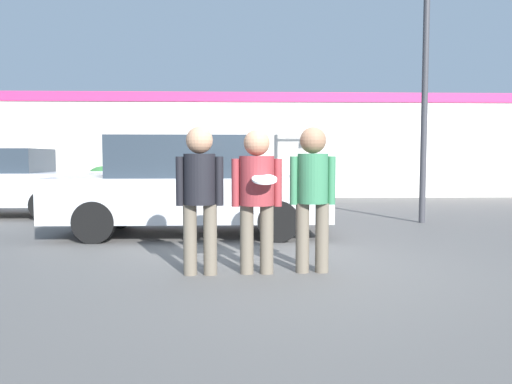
% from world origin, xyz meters
% --- Properties ---
extents(ground_plane, '(56.00, 56.00, 0.00)m').
position_xyz_m(ground_plane, '(0.00, 0.00, 0.00)').
color(ground_plane, '#5B5956').
extents(storefront_building, '(24.00, 0.22, 3.30)m').
position_xyz_m(storefront_building, '(0.00, 9.96, 1.68)').
color(storefront_building, silver).
rests_on(storefront_building, ground).
extents(person_left, '(0.52, 0.35, 1.61)m').
position_xyz_m(person_left, '(-0.97, -0.36, 0.95)').
color(person_left, '#665B4C').
rests_on(person_left, ground).
extents(person_middle_with_frisbee, '(0.55, 0.59, 1.59)m').
position_xyz_m(person_middle_with_frisbee, '(-0.35, -0.33, 0.94)').
color(person_middle_with_frisbee, '#665B4C').
rests_on(person_middle_with_frisbee, ground).
extents(person_right, '(0.51, 0.34, 1.62)m').
position_xyz_m(person_right, '(0.27, -0.29, 0.95)').
color(person_right, '#665B4C').
rests_on(person_right, ground).
extents(parked_car_near, '(4.46, 1.85, 1.63)m').
position_xyz_m(parked_car_near, '(-1.36, 2.55, 0.80)').
color(parked_car_near, '#B7BABF').
rests_on(parked_car_near, ground).
extents(street_lamp, '(1.18, 0.35, 5.60)m').
position_xyz_m(street_lamp, '(3.26, 3.85, 3.44)').
color(street_lamp, '#38383D').
rests_on(street_lamp, ground).
extents(shrub, '(1.02, 1.02, 1.02)m').
position_xyz_m(shrub, '(-4.62, 9.26, 0.51)').
color(shrub, '#2D6B33').
rests_on(shrub, ground).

